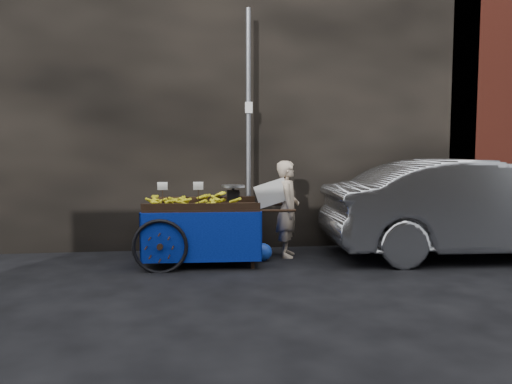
{
  "coord_description": "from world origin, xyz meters",
  "views": [
    {
      "loc": [
        -0.63,
        -6.93,
        1.73
      ],
      "look_at": [
        0.32,
        0.5,
        1.08
      ],
      "focal_mm": 35.0,
      "sensor_mm": 36.0,
      "label": 1
    }
  ],
  "objects": [
    {
      "name": "street_pole",
      "position": [
        0.3,
        1.3,
        2.01
      ],
      "size": [
        0.12,
        0.1,
        4.0
      ],
      "color": "slate",
      "rests_on": "ground"
    },
    {
      "name": "ground",
      "position": [
        0.0,
        0.0,
        0.0
      ],
      "size": [
        80.0,
        80.0,
        0.0
      ],
      "primitive_type": "plane",
      "color": "black",
      "rests_on": "ground"
    },
    {
      "name": "building_wall",
      "position": [
        0.39,
        2.6,
        2.5
      ],
      "size": [
        13.5,
        2.0,
        5.0
      ],
      "color": "black",
      "rests_on": "ground"
    },
    {
      "name": "parked_car",
      "position": [
        3.85,
        0.45,
        0.78
      ],
      "size": [
        4.82,
        1.89,
        1.56
      ],
      "primitive_type": "imported",
      "rotation": [
        0.0,
        0.0,
        1.52
      ],
      "color": "#B1B4B9",
      "rests_on": "ground"
    },
    {
      "name": "plastic_bag",
      "position": [
        0.43,
        0.57,
        0.14
      ],
      "size": [
        0.31,
        0.25,
        0.28
      ],
      "primitive_type": "ellipsoid",
      "color": "blue",
      "rests_on": "ground"
    },
    {
      "name": "vendor",
      "position": [
        0.88,
        0.84,
        0.77
      ],
      "size": [
        0.8,
        0.63,
        1.54
      ],
      "rotation": [
        0.0,
        0.0,
        1.36
      ],
      "color": "tan",
      "rests_on": "ground"
    },
    {
      "name": "banana_cart",
      "position": [
        -0.54,
        0.57,
        0.78
      ],
      "size": [
        2.37,
        1.22,
        1.27
      ],
      "rotation": [
        0.0,
        0.0,
        -0.05
      ],
      "color": "black",
      "rests_on": "ground"
    }
  ]
}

